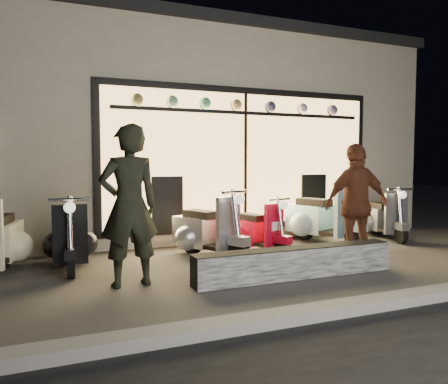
# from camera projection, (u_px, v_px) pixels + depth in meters

# --- Properties ---
(ground) EXTENTS (40.00, 40.00, 0.00)m
(ground) POSITION_uv_depth(u_px,v_px,m) (251.00, 269.00, 6.14)
(ground) COLOR #383533
(ground) RESTS_ON ground
(kerb) EXTENTS (40.00, 0.25, 0.12)m
(kerb) POSITION_uv_depth(u_px,v_px,m) (340.00, 309.00, 4.29)
(kerb) COLOR slate
(kerb) RESTS_ON ground
(shop_building) EXTENTS (10.20, 6.23, 4.20)m
(shop_building) POSITION_uv_depth(u_px,v_px,m) (162.00, 137.00, 10.59)
(shop_building) COLOR beige
(shop_building) RESTS_ON ground
(graffiti_barrier) EXTENTS (2.79, 0.28, 0.40)m
(graffiti_barrier) POSITION_uv_depth(u_px,v_px,m) (296.00, 263.00, 5.65)
(graffiti_barrier) COLOR black
(graffiti_barrier) RESTS_ON ground
(scooter_silver) EXTENTS (0.85, 1.42, 1.04)m
(scooter_silver) POSITION_uv_depth(u_px,v_px,m) (203.00, 230.00, 6.93)
(scooter_silver) COLOR black
(scooter_silver) RESTS_ON ground
(scooter_red) EXTENTS (0.68, 1.25, 0.90)m
(scooter_red) POSITION_uv_depth(u_px,v_px,m) (253.00, 231.00, 7.25)
(scooter_red) COLOR black
(scooter_red) RESTS_ON ground
(scooter_black) EXTENTS (0.48, 1.39, 1.00)m
(scooter_black) POSITION_uv_depth(u_px,v_px,m) (70.00, 239.00, 6.28)
(scooter_black) COLOR black
(scooter_black) RESTS_ON ground
(scooter_blue) EXTENTS (0.85, 1.61, 1.16)m
(scooter_blue) POSITION_uv_depth(u_px,v_px,m) (316.00, 217.00, 8.15)
(scooter_blue) COLOR black
(scooter_blue) RESTS_ON ground
(scooter_grey) EXTENTS (0.65, 1.37, 0.97)m
(scooter_grey) POSITION_uv_depth(u_px,v_px,m) (382.00, 218.00, 8.68)
(scooter_grey) COLOR black
(scooter_grey) RESTS_ON ground
(man) EXTENTS (0.75, 0.52, 1.95)m
(man) POSITION_uv_depth(u_px,v_px,m) (129.00, 206.00, 5.23)
(man) COLOR black
(man) RESTS_ON ground
(woman) EXTENTS (1.06, 0.49, 1.77)m
(woman) POSITION_uv_depth(u_px,v_px,m) (356.00, 204.00, 6.38)
(woman) COLOR brown
(woman) RESTS_ON ground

